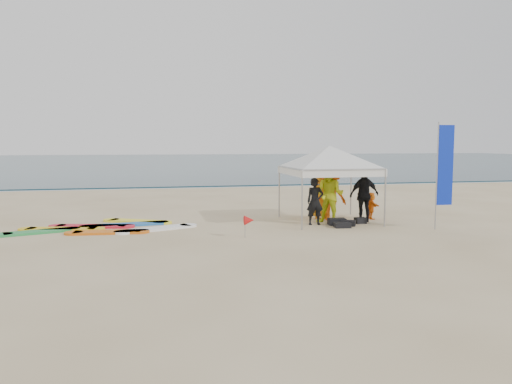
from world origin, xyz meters
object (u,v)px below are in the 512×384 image
object	(u,v)px
canopy_tent	(330,146)
marker_pennant	(249,220)
feather_flag	(444,167)
person_orange_a	(331,196)
person_yellow	(330,194)
person_black_b	(364,195)
surfboard_spread	(104,228)
person_orange_b	(322,195)
person_seated	(371,206)
person_black_a	(315,201)

from	to	relation	value
canopy_tent	marker_pennant	distance (m)	4.49
feather_flag	canopy_tent	bearing A→B (deg)	143.65
person_orange_a	marker_pennant	distance (m)	4.30
person_yellow	canopy_tent	bearing A→B (deg)	113.20
person_black_b	surfboard_spread	distance (m)	8.62
person_orange_b	surfboard_spread	size ratio (longest dim) A/B	0.30
person_yellow	canopy_tent	distance (m)	1.66
person_yellow	person_seated	distance (m)	1.98
canopy_tent	person_black_a	bearing A→B (deg)	-141.07
person_orange_a	surfboard_spread	world-z (taller)	person_orange_a
person_seated	surfboard_spread	bearing A→B (deg)	95.94
canopy_tent	marker_pennant	bearing A→B (deg)	-144.78
person_yellow	canopy_tent	world-z (taller)	canopy_tent
person_orange_a	person_orange_b	bearing A→B (deg)	-60.32
person_seated	feather_flag	bearing A→B (deg)	-146.91
person_orange_a	feather_flag	world-z (taller)	feather_flag
marker_pennant	surfboard_spread	size ratio (longest dim) A/B	0.11
person_orange_b	marker_pennant	size ratio (longest dim) A/B	2.58
marker_pennant	person_orange_a	bearing A→B (deg)	36.88
person_orange_a	canopy_tent	size ratio (longest dim) A/B	0.43
person_black_b	canopy_tent	xyz separation A→B (m)	(-1.14, 0.35, 1.66)
feather_flag	person_orange_a	bearing A→B (deg)	138.53
person_black_b	person_orange_b	distance (m)	1.58
person_orange_a	person_orange_b	xyz separation A→B (m)	(-0.18, 0.46, -0.01)
person_black_a	canopy_tent	bearing A→B (deg)	40.85
person_yellow	person_orange_a	size ratio (longest dim) A/B	1.17
feather_flag	person_orange_b	bearing A→B (deg)	135.35
person_black_b	canopy_tent	distance (m)	2.04
person_black_a	marker_pennant	distance (m)	3.12
person_black_a	marker_pennant	world-z (taller)	person_black_a
person_black_a	surfboard_spread	size ratio (longest dim) A/B	0.28
person_orange_a	surfboard_spread	distance (m)	7.65
person_orange_a	surfboard_spread	bearing A→B (deg)	10.18
person_black_a	feather_flag	distance (m)	4.17
marker_pennant	feather_flag	bearing A→B (deg)	1.05
feather_flag	surfboard_spread	xyz separation A→B (m)	(-10.39, 2.29, -1.93)
person_orange_b	person_seated	distance (m)	1.79
person_orange_a	person_black_b	size ratio (longest dim) A/B	0.90
person_black_b	canopy_tent	bearing A→B (deg)	-24.20
person_seated	marker_pennant	world-z (taller)	person_seated
person_orange_b	person_yellow	bearing A→B (deg)	98.24
canopy_tent	marker_pennant	world-z (taller)	canopy_tent
person_seated	canopy_tent	xyz separation A→B (m)	(-1.68, -0.23, 2.11)
canopy_tent	surfboard_spread	xyz separation A→B (m)	(-7.43, 0.11, -2.55)
person_black_a	person_yellow	xyz separation A→B (m)	(0.57, 0.13, 0.21)
person_orange_b	person_seated	bearing A→B (deg)	177.31
surfboard_spread	canopy_tent	bearing A→B (deg)	-0.83
person_black_a	person_yellow	bearing A→B (deg)	14.97
person_yellow	person_seated	world-z (taller)	person_yellow
person_black_a	person_orange_a	bearing A→B (deg)	45.81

